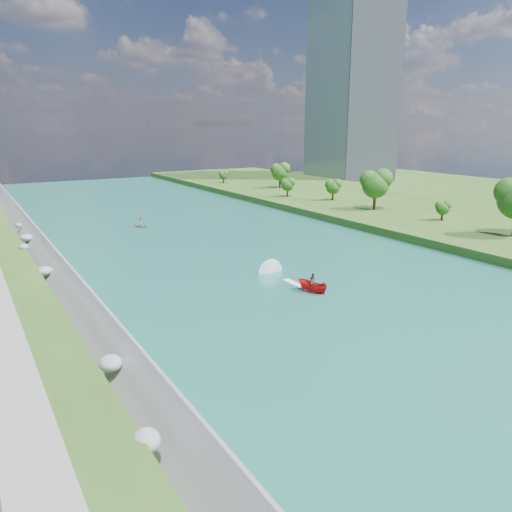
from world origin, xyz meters
TOP-DOWN VIEW (x-y plane):
  - ground at (0.00, 0.00)m, footprint 260.00×260.00m
  - river_water at (0.00, 20.00)m, footprint 55.00×240.00m
  - berm_east at (49.50, 20.00)m, footprint 44.00×240.00m
  - riprap_bank at (-25.87, 18.88)m, footprint 4.19×236.00m
  - office_tower at (82.50, 95.00)m, footprint 22.00×22.00m
  - trees_east at (38.67, 12.23)m, footprint 16.83×139.35m
  - motorboat at (-0.49, 7.28)m, footprint 3.60×18.84m
  - raft at (-5.46, 51.56)m, footprint 3.05×3.41m

SIDE VIEW (x-z plane):
  - ground at x=0.00m, z-range 0.00..0.00m
  - river_water at x=0.00m, z-range 0.00..0.10m
  - raft at x=-5.46m, z-range -0.36..1.31m
  - motorboat at x=-0.49m, z-range -0.27..1.71m
  - berm_east at x=49.50m, z-range 0.00..1.50m
  - riprap_bank at x=-25.87m, z-range -0.34..3.98m
  - trees_east at x=38.67m, z-range 0.57..11.69m
  - office_tower at x=82.50m, z-range 0.00..60.00m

